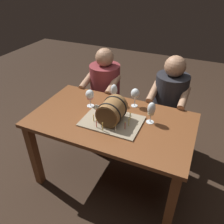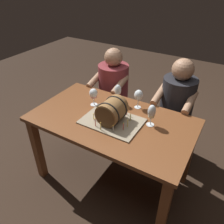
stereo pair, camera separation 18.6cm
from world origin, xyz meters
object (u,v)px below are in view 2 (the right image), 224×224
Objects in this scene: barrel_cake at (112,113)px; wine_glass_white at (152,112)px; dining_table at (112,129)px; wine_glass_red at (118,91)px; person_seated_right at (174,115)px; wine_glass_empty at (139,95)px; person_seated_left at (113,97)px; wine_glass_rose at (93,94)px.

barrel_cake reaches higher than wine_glass_white.
dining_table is 7.10× the size of wine_glass_red.
person_seated_right is at bearing 41.69° from wine_glass_red.
wine_glass_empty reaches higher than dining_table.
dining_table is 7.26× the size of wine_glass_white.
wine_glass_red is at bearing 158.19° from wine_glass_white.
person_seated_left reaches higher than barrel_cake.
wine_glass_red is at bearing -171.31° from wine_glass_empty.
dining_table is at bearing -71.50° from wine_glass_red.
barrel_cake reaches higher than wine_glass_red.
barrel_cake is at bearing -27.07° from wine_glass_rose.
dining_table is at bearing 123.45° from barrel_cake.
person_seated_left is at bearing 119.87° from barrel_cake.
wine_glass_rose is 0.92m from person_seated_right.
wine_glass_red is at bearing 37.79° from wine_glass_rose.
dining_table is 1.25× the size of person_seated_left.
wine_glass_white is 0.44m from wine_glass_red.
wine_glass_empty is (0.09, 0.32, 0.04)m from barrel_cake.
person_seated_left is (-0.38, 0.67, -0.11)m from dining_table.
barrel_cake is at bearing -116.86° from person_seated_right.
wine_glass_empty is at bearing 137.13° from wine_glass_white.
wine_glass_white is at bearing -42.87° from wine_glass_empty.
wine_glass_red is (-0.11, 0.29, 0.04)m from barrel_cake.
person_seated_right is at bearing 84.32° from wine_glass_white.
person_seated_left is 0.76m from person_seated_right.
wine_glass_red is (-0.41, 0.16, 0.01)m from wine_glass_white.
dining_table is 0.21m from barrel_cake.
barrel_cake is 0.33m from wine_glass_rose.
person_seated_right reaches higher than person_seated_left.
dining_table is 8.24× the size of wine_glass_rose.
wine_glass_rose is at bearing -142.21° from wine_glass_red.
person_seated_left reaches higher than wine_glass_white.
barrel_cake reaches higher than dining_table.
wine_glass_red is (0.18, 0.14, 0.01)m from wine_glass_rose.
wine_glass_red reaches higher than wine_glass_rose.
dining_table is 1.22× the size of person_seated_right.
wine_glass_white is at bearing -95.68° from person_seated_right.
wine_glass_red is at bearing 110.57° from barrel_cake.
person_seated_left reaches higher than wine_glass_empty.
wine_glass_white is 0.98m from person_seated_left.
person_seated_right is at bearing 60.33° from dining_table.
wine_glass_rose is 0.67m from person_seated_left.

